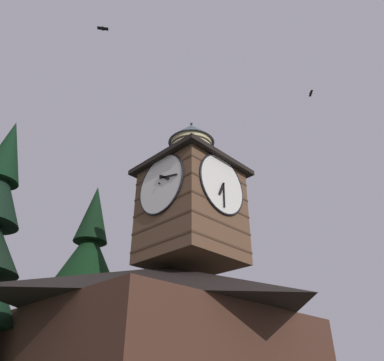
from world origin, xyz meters
The scene contains 6 objects.
building_main centered at (-1.52, -1.93, 3.52)m, with size 11.95×10.29×6.86m.
clock_tower centered at (-2.04, -0.95, 10.19)m, with size 4.81×4.81×8.46m.
pine_tree_behind centered at (-0.56, -7.99, 5.35)m, with size 6.53×6.53×13.11m.
moon centered at (-12.71, -36.95, 13.58)m, with size 1.56×1.56×1.56m.
flying_bird_high centered at (-7.71, 4.09, 18.04)m, with size 0.52×0.48×0.11m.
flying_bird_low centered at (3.75, -2.21, 19.38)m, with size 0.61×0.52×0.16m.
Camera 1 is at (9.82, 10.80, 2.01)m, focal length 33.81 mm.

